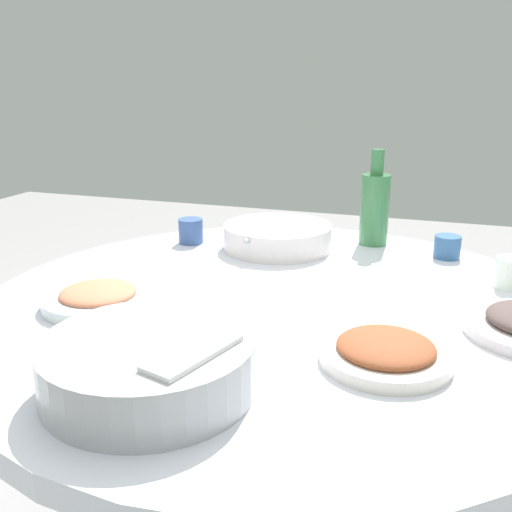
{
  "coord_description": "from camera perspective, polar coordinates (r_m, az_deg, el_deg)",
  "views": [
    {
      "loc": [
        -1.05,
        -0.3,
        1.18
      ],
      "look_at": [
        -0.01,
        0.05,
        0.84
      ],
      "focal_mm": 40.25,
      "sensor_mm": 36.0,
      "label": 1
    }
  ],
  "objects": [
    {
      "name": "soup_bowl",
      "position": [
        1.52,
        2.14,
        1.87
      ],
      "size": [
        0.31,
        0.29,
        0.07
      ],
      "color": "white",
      "rests_on": "round_dining_table"
    },
    {
      "name": "dish_stirfry",
      "position": [
        0.95,
        12.74,
        -9.27
      ],
      "size": [
        0.21,
        0.21,
        0.04
      ],
      "color": "silver",
      "rests_on": "round_dining_table"
    },
    {
      "name": "dish_shrimp",
      "position": [
        1.18,
        -15.39,
        -3.98
      ],
      "size": [
        0.22,
        0.22,
        0.04
      ],
      "color": "silver",
      "rests_on": "round_dining_table"
    },
    {
      "name": "rice_bowl",
      "position": [
        0.85,
        -10.58,
        -10.45
      ],
      "size": [
        0.31,
        0.31,
        0.09
      ],
      "color": "#B2B5BA",
      "rests_on": "round_dining_table"
    },
    {
      "name": "round_dining_table",
      "position": [
        1.22,
        2.32,
        -9.53
      ],
      "size": [
        1.23,
        1.23,
        0.75
      ],
      "color": "#99999E",
      "rests_on": "ground"
    },
    {
      "name": "tea_cup_side",
      "position": [
        1.58,
        -6.5,
        2.49
      ],
      "size": [
        0.07,
        0.07,
        0.07
      ],
      "primitive_type": "cylinder",
      "color": "#385693",
      "rests_on": "round_dining_table"
    },
    {
      "name": "tea_cup_far",
      "position": [
        1.52,
        18.47,
        0.87
      ],
      "size": [
        0.07,
        0.07,
        0.06
      ],
      "primitive_type": "cylinder",
      "color": "#335F92",
      "rests_on": "round_dining_table"
    },
    {
      "name": "tea_cup_near",
      "position": [
        1.35,
        24.05,
        -1.55
      ],
      "size": [
        0.07,
        0.07,
        0.07
      ],
      "primitive_type": "cylinder",
      "color": "white",
      "rests_on": "round_dining_table"
    },
    {
      "name": "green_bottle",
      "position": [
        1.58,
        11.72,
        4.82
      ],
      "size": [
        0.08,
        0.08,
        0.26
      ],
      "color": "#3C7F4A",
      "rests_on": "round_dining_table"
    }
  ]
}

